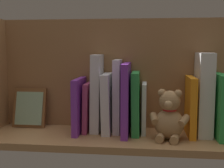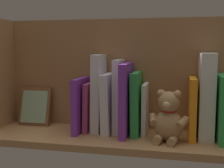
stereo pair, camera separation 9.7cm
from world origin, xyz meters
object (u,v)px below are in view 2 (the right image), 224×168
Objects in this scene: dictionary_thick_white at (206,96)px; picture_frame_leaning at (35,106)px; book_0 at (222,108)px; teddy_bear at (168,119)px.

dictionary_thick_white reaches higher than picture_frame_leaning.
book_0 is at bearing 158.43° from dictionary_thick_white.
picture_frame_leaning is (65.62, -5.26, -3.32)cm from book_0.
book_0 is 1.45× the size of picture_frame_leaning.
dictionary_thick_white is 61.39cm from picture_frame_leaning.
dictionary_thick_white reaches higher than book_0.
dictionary_thick_white is at bearing 176.80° from picture_frame_leaning.
dictionary_thick_white is 14.68cm from teddy_bear.
book_0 is at bearing 175.42° from picture_frame_leaning.
picture_frame_leaning is at bearing 0.23° from teddy_bear.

